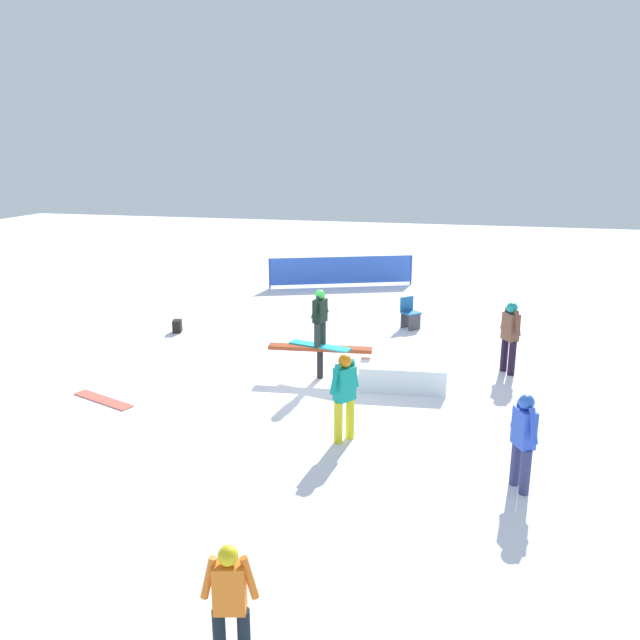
# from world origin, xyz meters

# --- Properties ---
(ground_plane) EXTENTS (60.00, 60.00, 0.00)m
(ground_plane) POSITION_xyz_m (0.00, 0.00, 0.00)
(ground_plane) COLOR white
(rail_feature) EXTENTS (2.29, 0.51, 0.73)m
(rail_feature) POSITION_xyz_m (0.00, 0.00, 0.61)
(rail_feature) COLOR black
(rail_feature) RESTS_ON ground
(snow_kicker_ramp) EXTENTS (1.94, 1.67, 0.52)m
(snow_kicker_ramp) POSITION_xyz_m (-1.79, -0.18, 0.26)
(snow_kicker_ramp) COLOR white
(snow_kicker_ramp) RESTS_ON ground
(main_rider_on_rail) EXTENTS (1.44, 0.72, 1.27)m
(main_rider_on_rail) POSITION_xyz_m (0.00, 0.00, 1.34)
(main_rider_on_rail) COLOR #20BBCB
(main_rider_on_rail) RESTS_ON rail_feature
(bystander_orange) EXTENTS (0.56, 0.25, 1.35)m
(bystander_orange) POSITION_xyz_m (-1.08, 7.94, 0.76)
(bystander_orange) COLOR black
(bystander_orange) RESTS_ON ground
(bystander_blue) EXTENTS (0.38, 0.65, 1.50)m
(bystander_blue) POSITION_xyz_m (-3.99, 3.81, 0.84)
(bystander_blue) COLOR navy
(bystander_blue) RESTS_ON ground
(bystander_teal) EXTENTS (0.45, 0.59, 1.57)m
(bystander_teal) POSITION_xyz_m (-1.14, 2.87, 0.88)
(bystander_teal) COLOR yellow
(bystander_teal) RESTS_ON ground
(bystander_brown) EXTENTS (0.45, 0.65, 1.64)m
(bystander_brown) POSITION_xyz_m (-4.03, -1.33, 0.92)
(bystander_brown) COLOR black
(bystander_brown) RESTS_ON ground
(loose_snowboard_coral) EXTENTS (1.53, 0.79, 0.02)m
(loose_snowboard_coral) POSITION_xyz_m (3.93, 2.30, 0.01)
(loose_snowboard_coral) COLOR #F46A55
(loose_snowboard_coral) RESTS_ON ground
(folding_chair) EXTENTS (0.62, 0.62, 0.88)m
(folding_chair) POSITION_xyz_m (-1.50, -4.44, 0.41)
(folding_chair) COLOR #3F3F44
(folding_chair) RESTS_ON ground
(backpack_on_snow) EXTENTS (0.29, 0.35, 0.34)m
(backpack_on_snow) POSITION_xyz_m (4.68, -2.51, 0.17)
(backpack_on_snow) COLOR black
(backpack_on_snow) RESTS_ON ground
(safety_fence) EXTENTS (4.93, 2.00, 1.10)m
(safety_fence) POSITION_xyz_m (1.51, -9.37, 0.60)
(safety_fence) COLOR blue
(safety_fence) RESTS_ON ground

